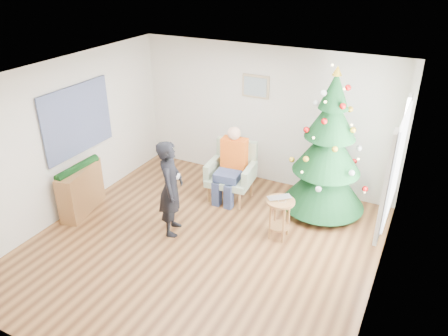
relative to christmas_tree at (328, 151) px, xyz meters
The scene contains 19 objects.
floor 2.57m from the christmas_tree, 126.32° to the right, with size 5.00×5.00×0.00m, color brown.
ceiling 2.73m from the christmas_tree, 126.32° to the right, with size 5.00×5.00×0.00m, color white.
wall_back 1.52m from the christmas_tree, 154.74° to the left, with size 5.00×5.00×0.00m, color silver.
wall_front 4.57m from the christmas_tree, 107.39° to the right, with size 5.00×5.00×0.00m, color silver.
wall_left 4.29m from the christmas_tree, 154.34° to the right, with size 5.00×5.00×0.00m, color silver.
wall_right 2.18m from the christmas_tree, 58.54° to the right, with size 5.00×5.00×0.00m, color silver.
window_panel 1.44m from the christmas_tree, 37.76° to the right, with size 0.04×1.30×1.40m, color white.
curtains 1.42m from the christmas_tree, 38.53° to the right, with size 0.05×1.75×1.50m.
christmas_tree is the anchor object (origin of this frame).
stool 1.39m from the christmas_tree, 110.36° to the right, with size 0.44×0.44×0.67m.
laptop 1.23m from the christmas_tree, 110.36° to the right, with size 0.36×0.23×0.03m, color silver.
armchair 1.79m from the christmas_tree, behind, with size 0.86×0.80×1.03m.
seated_person 1.69m from the christmas_tree, 168.11° to the right, with size 0.47×0.67×1.35m.
standing_man 2.61m from the christmas_tree, 139.54° to the right, with size 0.57×0.37×1.56m, color black.
game_controller 2.48m from the christmas_tree, 136.52° to the right, with size 0.04×0.13×0.04m, color white.
console 4.20m from the christmas_tree, 153.34° to the right, with size 0.30×1.00×0.80m, color brown.
garland 4.15m from the christmas_tree, 153.34° to the right, with size 0.14×0.14×0.90m, color black.
tapestry 4.15m from the christmas_tree, 157.86° to the right, with size 0.03×1.50×1.15m, color black.
framed_picture 1.82m from the christmas_tree, 158.79° to the left, with size 0.52×0.05×0.42m.
Camera 1 is at (2.76, -4.68, 4.06)m, focal length 35.00 mm.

